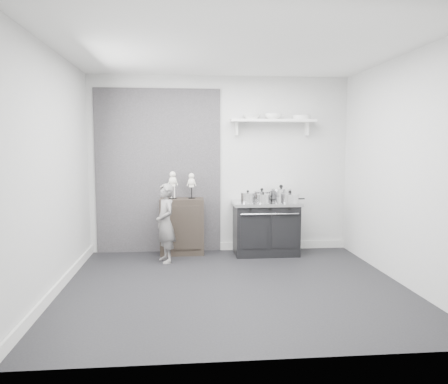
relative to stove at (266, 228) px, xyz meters
The scene contains 16 objects.
ground 1.67m from the stove, 114.24° to the right, with size 4.00×4.00×0.00m, color black.
room_shell 1.96m from the stove, 119.59° to the right, with size 4.02×3.62×2.71m.
wall_shelf 1.62m from the stove, 56.00° to the left, with size 1.30×0.26×0.24m.
stove is the anchor object (origin of this frame).
side_cabinet 1.27m from the stove, behind, with size 0.65×0.38×0.85m, color black.
child 1.53m from the stove, 167.68° to the right, with size 0.41×0.27×1.11m, color slate.
pot_front_left 0.56m from the stove, 162.83° to the right, with size 0.30×0.21×0.19m.
pot_back_left 0.49m from the stove, 109.06° to the left, with size 0.36×0.27×0.20m.
pot_back_right 0.57m from the stove, 23.39° to the left, with size 0.41×0.33×0.25m.
pot_front_right 0.60m from the stove, 31.65° to the right, with size 0.36×0.27×0.19m.
pot_front_center 0.51m from the stove, 112.21° to the right, with size 0.28×0.19×0.17m.
skeleton_full 1.56m from the stove, behind, with size 0.13×0.09×0.47m, color silver, non-canonical shape.
skeleton_torso 1.30m from the stove, behind, with size 0.12×0.08×0.44m, color silver, non-canonical shape.
bowl_large 1.69m from the stove, 135.50° to the left, with size 0.28×0.28×0.07m, color white.
bowl_small 1.69m from the stove, 55.84° to the left, with size 0.26×0.26×0.08m, color white.
plate_stack 1.77m from the stove, 18.59° to the left, with size 0.27×0.27×0.06m, color silver.
Camera 1 is at (-0.57, -4.95, 1.63)m, focal length 35.00 mm.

